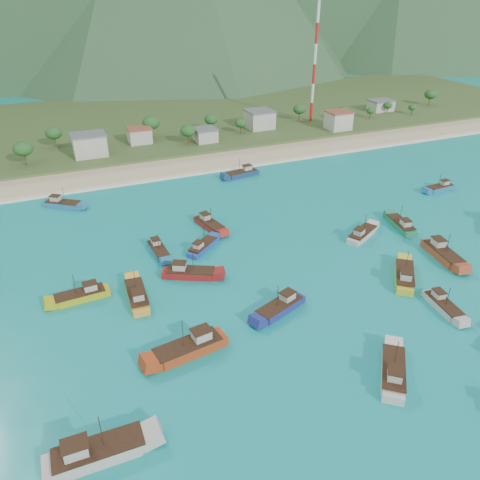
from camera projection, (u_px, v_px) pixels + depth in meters
name	position (u px, v px, depth m)	size (l,w,h in m)	color
ground	(282.00, 291.00, 93.86)	(600.00, 600.00, 0.00)	#0C8C82
beach	(173.00, 167.00, 157.58)	(400.00, 18.00, 1.20)	beige
land	(135.00, 123.00, 206.77)	(400.00, 110.00, 2.40)	#385123
surf_line	(181.00, 176.00, 149.91)	(400.00, 2.50, 0.08)	white
village	(179.00, 133.00, 176.82)	(218.64, 26.93, 7.18)	beige
vegetation	(129.00, 136.00, 170.99)	(277.89, 26.13, 8.90)	#235623
radio_tower	(315.00, 64.00, 193.00)	(1.20, 1.20, 46.89)	red
boat_2	(209.00, 225.00, 118.08)	(5.37, 10.99, 6.24)	#AA241D
boat_4	(362.00, 235.00, 113.51)	(10.73, 7.76, 6.22)	beige
boat_5	(81.00, 296.00, 91.23)	(10.70, 3.82, 6.21)	#B4AD14
boat_6	(97.00, 453.00, 60.42)	(13.03, 3.92, 7.68)	beige
boat_8	(158.00, 251.00, 106.97)	(3.27, 9.60, 5.60)	teal
boat_10	(63.00, 204.00, 128.98)	(10.44, 8.77, 6.27)	#276996
boat_11	(404.00, 277.00, 97.01)	(9.95, 11.19, 6.86)	gold
boat_12	(137.00, 296.00, 90.99)	(3.90, 11.31, 6.59)	gold
boat_14	(189.00, 348.00, 77.79)	(13.13, 5.59, 7.51)	#AA3916
boat_15	(443.00, 254.00, 105.04)	(5.58, 12.49, 7.12)	#A63F23
boat_16	(440.00, 188.00, 139.53)	(9.81, 3.61, 5.68)	#216B98
boat_17	(203.00, 247.00, 108.31)	(9.06, 8.05, 5.55)	#1B46A6
boat_19	(280.00, 308.00, 87.85)	(11.43, 6.93, 6.50)	navy
boat_20	(401.00, 225.00, 117.90)	(5.15, 11.01, 6.26)	#1B794F
boat_22	(242.00, 174.00, 149.63)	(11.34, 4.65, 6.51)	navy
boat_23	(443.00, 306.00, 88.65)	(4.14, 9.85, 5.64)	beige
boat_24	(190.00, 273.00, 98.20)	(11.40, 8.08, 6.58)	maroon
boat_27	(393.00, 373.00, 73.12)	(9.81, 11.03, 6.76)	beige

